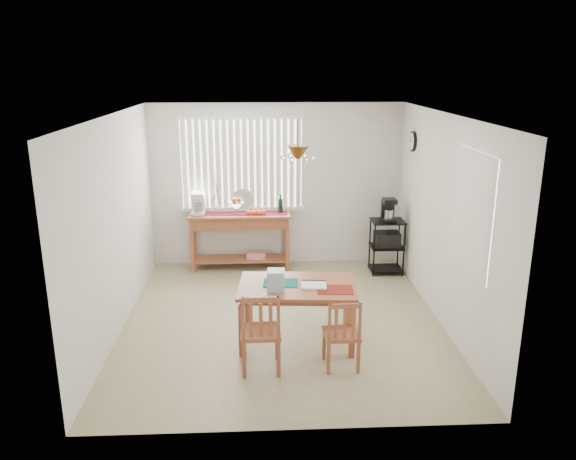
{
  "coord_description": "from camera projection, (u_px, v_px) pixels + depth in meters",
  "views": [
    {
      "loc": [
        -0.25,
        -6.57,
        3.14
      ],
      "look_at": [
        0.1,
        0.55,
        1.05
      ],
      "focal_mm": 35.0,
      "sensor_mm": 36.0,
      "label": 1
    }
  ],
  "objects": [
    {
      "name": "wire_cart",
      "position": [
        387.0,
        241.0,
        8.74
      ],
      "size": [
        0.5,
        0.4,
        0.85
      ],
      "color": "black",
      "rests_on": "ground"
    },
    {
      "name": "room_shell",
      "position": [
        282.0,
        191.0,
        6.73
      ],
      "size": [
        4.2,
        4.7,
        2.7
      ],
      "color": "silver",
      "rests_on": "ground"
    },
    {
      "name": "table_items",
      "position": [
        286.0,
        281.0,
        6.33
      ],
      "size": [
        1.03,
        0.55,
        0.23
      ],
      "color": "#126862",
      "rests_on": "dining_table"
    },
    {
      "name": "sideboard_items",
      "position": [
        223.0,
        205.0,
        8.8
      ],
      "size": [
        1.52,
        0.38,
        0.69
      ],
      "color": "maroon",
      "rests_on": "sideboard"
    },
    {
      "name": "chair_right",
      "position": [
        342.0,
        334.0,
        5.97
      ],
      "size": [
        0.38,
        0.38,
        0.81
      ],
      "color": "#A15636",
      "rests_on": "ground"
    },
    {
      "name": "sideboard",
      "position": [
        240.0,
        228.0,
        8.9
      ],
      "size": [
        1.6,
        0.45,
        0.9
      ],
      "color": "#A15636",
      "rests_on": "ground"
    },
    {
      "name": "cart_items",
      "position": [
        388.0,
        210.0,
        8.61
      ],
      "size": [
        0.2,
        0.24,
        0.35
      ],
      "color": "black",
      "rests_on": "wire_cart"
    },
    {
      "name": "ground",
      "position": [
        282.0,
        321.0,
        7.2
      ],
      "size": [
        4.0,
        4.5,
        0.01
      ],
      "primitive_type": "cube",
      "color": "tan"
    },
    {
      "name": "chair_left",
      "position": [
        261.0,
        332.0,
        5.9
      ],
      "size": [
        0.43,
        0.43,
        0.91
      ],
      "color": "#A15636",
      "rests_on": "ground"
    },
    {
      "name": "dining_table",
      "position": [
        297.0,
        291.0,
        6.48
      ],
      "size": [
        1.39,
        0.95,
        0.72
      ],
      "color": "#A15636",
      "rests_on": "ground"
    }
  ]
}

